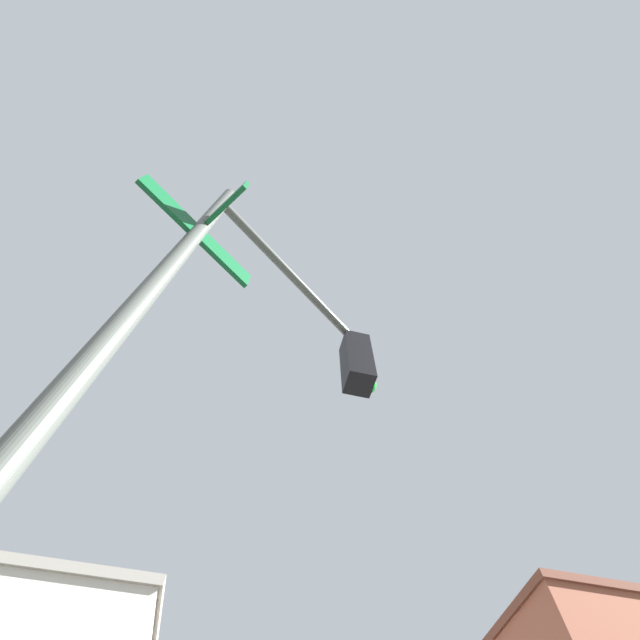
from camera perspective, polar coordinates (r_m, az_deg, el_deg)
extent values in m
cylinder|color=#474C47|center=(2.35, -24.12, 0.00)|extent=(0.12, 0.12, 5.63)
cylinder|color=#474C47|center=(4.67, -3.53, 5.58)|extent=(1.73, 1.26, 0.09)
cube|color=black|center=(4.65, 4.81, -5.49)|extent=(0.28, 0.28, 0.80)
sphere|color=red|center=(4.93, 5.68, -4.97)|extent=(0.18, 0.18, 0.18)
sphere|color=orange|center=(4.72, 5.95, -6.63)|extent=(0.18, 0.18, 0.18)
sphere|color=green|center=(4.52, 6.24, -8.43)|extent=(0.18, 0.18, 0.18)
cube|color=#0F5128|center=(3.61, -15.69, 10.88)|extent=(0.92, 0.67, 0.20)
cube|color=#0F5128|center=(3.82, -14.89, 11.88)|extent=(0.61, 0.84, 0.20)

